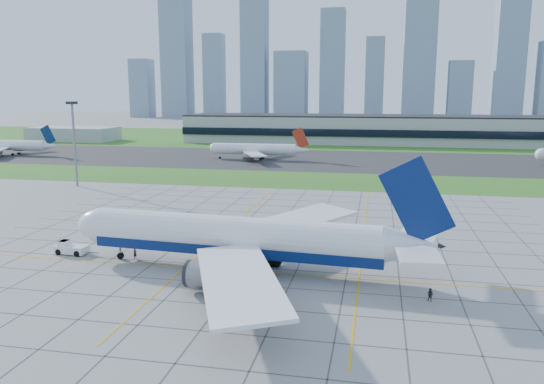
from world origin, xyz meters
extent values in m
plane|color=gray|center=(0.00, 0.00, 0.00)|extent=(1400.00, 1400.00, 0.00)
cube|color=#286B1E|center=(0.00, 90.00, 0.02)|extent=(700.00, 35.00, 0.04)
cube|color=#383838|center=(0.00, 145.00, 0.03)|extent=(700.00, 75.00, 0.04)
cube|color=#286B1E|center=(0.00, 255.00, 0.02)|extent=(700.00, 145.00, 0.04)
cube|color=#474744|center=(-48.00, 10.00, 0.01)|extent=(0.18, 130.00, 0.02)
cube|color=#474744|center=(-40.00, 10.00, 0.01)|extent=(0.18, 130.00, 0.02)
cube|color=#474744|center=(-32.00, 10.00, 0.01)|extent=(0.18, 130.00, 0.02)
cube|color=#474744|center=(-24.00, 10.00, 0.01)|extent=(0.18, 130.00, 0.02)
cube|color=#474744|center=(-16.00, 10.00, 0.01)|extent=(0.18, 130.00, 0.02)
cube|color=#474744|center=(-8.00, 10.00, 0.01)|extent=(0.18, 130.00, 0.02)
cube|color=#474744|center=(0.00, 10.00, 0.01)|extent=(0.18, 130.00, 0.02)
cube|color=#474744|center=(8.00, 10.00, 0.01)|extent=(0.18, 130.00, 0.02)
cube|color=#474744|center=(16.00, 10.00, 0.01)|extent=(0.18, 130.00, 0.02)
cube|color=#474744|center=(24.00, 10.00, 0.01)|extent=(0.18, 130.00, 0.02)
cube|color=#474744|center=(32.00, 10.00, 0.01)|extent=(0.18, 130.00, 0.02)
cube|color=#474744|center=(40.00, 10.00, 0.01)|extent=(0.18, 130.00, 0.02)
cube|color=#474744|center=(0.00, -32.00, 0.01)|extent=(110.00, 0.18, 0.02)
cube|color=#474744|center=(0.00, -24.00, 0.01)|extent=(110.00, 0.18, 0.02)
cube|color=#474744|center=(0.00, -16.00, 0.01)|extent=(110.00, 0.18, 0.02)
cube|color=#474744|center=(0.00, -8.00, 0.01)|extent=(110.00, 0.18, 0.02)
cube|color=#474744|center=(0.00, 0.00, 0.01)|extent=(110.00, 0.18, 0.02)
cube|color=#474744|center=(0.00, 8.00, 0.01)|extent=(110.00, 0.18, 0.02)
cube|color=#474744|center=(0.00, 16.00, 0.01)|extent=(110.00, 0.18, 0.02)
cube|color=#474744|center=(0.00, 24.00, 0.01)|extent=(110.00, 0.18, 0.02)
cube|color=#474744|center=(0.00, 32.00, 0.01)|extent=(110.00, 0.18, 0.02)
cube|color=#474744|center=(0.00, 40.00, 0.01)|extent=(110.00, 0.18, 0.02)
cube|color=#474744|center=(0.00, 48.00, 0.01)|extent=(110.00, 0.18, 0.02)
cube|color=#474744|center=(0.00, 56.00, 0.01)|extent=(110.00, 0.18, 0.02)
cube|color=#474744|center=(0.00, 64.00, 0.01)|extent=(110.00, 0.18, 0.02)
cube|color=#E4A40C|center=(0.00, -2.00, 0.02)|extent=(120.00, 0.25, 0.03)
cube|color=#E4A40C|center=(-10.00, 20.00, 0.02)|extent=(0.25, 100.00, 0.03)
cube|color=#E4A40C|center=(18.00, 20.00, 0.02)|extent=(0.25, 100.00, 0.03)
cube|color=#B7B7B2|center=(40.00, 230.00, 7.50)|extent=(260.00, 42.00, 15.00)
cube|color=black|center=(40.00, 208.50, 7.00)|extent=(260.00, 1.00, 4.00)
cube|color=black|center=(40.00, 230.00, 15.40)|extent=(260.00, 42.00, 0.80)
cube|color=#B7B7B2|center=(-160.00, 210.00, 4.00)|extent=(50.00, 25.00, 8.00)
cylinder|color=gray|center=(-70.00, 65.00, 12.50)|extent=(0.70, 0.70, 25.00)
cube|color=black|center=(-70.00, 65.00, 25.20)|extent=(2.50, 2.50, 0.80)
cube|color=#7E93A5|center=(-258.00, 520.00, 34.00)|extent=(24.00, 21.60, 68.00)
cube|color=#7E93A5|center=(-213.00, 520.00, 71.00)|extent=(31.00, 27.90, 142.00)
cube|color=#7E93A5|center=(-168.00, 520.00, 47.50)|extent=(22.00, 19.80, 95.00)
cube|color=#7E93A5|center=(-120.00, 520.00, 80.00)|extent=(28.00, 25.20, 160.00)
cube|color=#7E93A5|center=(-78.00, 520.00, 37.00)|extent=(35.00, 31.50, 74.00)
cube|color=#7E93A5|center=(-32.00, 520.00, 59.00)|extent=(26.00, 23.40, 118.00)
cube|color=#7E93A5|center=(14.00, 520.00, 44.00)|extent=(20.00, 18.00, 88.00)
cube|color=#7E93A5|center=(60.00, 520.00, 75.00)|extent=(33.00, 29.70, 150.00)
cube|color=#7E93A5|center=(103.00, 520.00, 31.00)|extent=(24.00, 21.60, 62.00)
cube|color=#7E93A5|center=(150.00, 520.00, 64.00)|extent=(29.00, 26.10, 128.00)
cylinder|color=white|center=(-1.64, -1.44, 5.71)|extent=(47.23, 9.53, 6.12)
cube|color=#081C55|center=(-1.64, -1.44, 3.77)|extent=(47.20, 9.12, 1.63)
ellipsoid|color=white|center=(-25.04, 0.27, 5.71)|extent=(10.21, 6.82, 6.12)
cube|color=black|center=(-27.27, 0.44, 6.22)|extent=(2.48, 3.42, 0.61)
cone|color=white|center=(25.31, -3.41, 6.02)|extent=(8.56, 6.39, 5.81)
cube|color=#081C55|center=(25.82, -3.45, 12.85)|extent=(11.13, 1.32, 13.02)
cube|color=white|center=(5.65, 14.39, 4.69)|extent=(22.30, 29.30, 0.99)
cube|color=white|center=(3.27, -18.16, 4.69)|extent=(19.14, 29.93, 0.99)
cylinder|color=slate|center=(-0.86, 9.24, 2.65)|extent=(6.89, 4.35, 3.88)
cylinder|color=slate|center=(-2.42, -12.12, 2.65)|extent=(6.89, 4.35, 3.88)
cylinder|color=gray|center=(-22.49, 0.09, 1.33)|extent=(0.39, 0.39, 2.65)
cylinder|color=black|center=(-22.49, 0.09, 0.56)|extent=(1.16, 0.59, 1.12)
cylinder|color=black|center=(3.68, 1.44, 0.66)|extent=(1.41, 1.32, 1.33)
cylinder|color=black|center=(3.21, -5.07, 0.66)|extent=(1.41, 1.32, 1.33)
cube|color=white|center=(-32.32, 1.14, 0.84)|extent=(5.81, 3.03, 1.31)
cube|color=white|center=(-33.82, 1.25, 1.78)|extent=(1.84, 2.18, 1.03)
cube|color=black|center=(-33.82, 1.25, 1.97)|extent=(1.63, 1.98, 0.66)
cube|color=gray|center=(-28.30, 0.85, 0.56)|extent=(2.82, 0.37, 0.17)
cylinder|color=black|center=(-34.11, 2.50, 0.52)|extent=(1.06, 0.54, 1.03)
cylinder|color=black|center=(-34.28, 0.06, 0.52)|extent=(1.06, 0.54, 1.03)
cylinder|color=black|center=(-30.36, 2.22, 0.52)|extent=(1.06, 0.54, 1.03)
cylinder|color=black|center=(-30.54, -0.21, 0.52)|extent=(1.06, 0.54, 1.03)
imported|color=black|center=(-20.09, 0.68, 0.89)|extent=(0.72, 0.77, 1.78)
imported|color=black|center=(27.82, -9.06, 0.92)|extent=(1.13, 1.08, 1.83)
cylinder|color=white|center=(-146.90, 135.34, 4.50)|extent=(36.57, 4.80, 4.80)
cube|color=#082451|center=(-126.58, 135.34, 9.50)|extent=(7.46, 0.40, 9.15)
cube|color=white|center=(-144.36, 146.34, 3.70)|extent=(13.89, 20.66, 0.40)
cylinder|color=black|center=(-143.85, 137.54, 0.50)|extent=(1.00, 1.00, 1.00)
cylinder|color=black|center=(-143.85, 133.14, 0.50)|extent=(1.00, 1.00, 1.00)
cylinder|color=white|center=(-31.55, 140.25, 4.50)|extent=(35.39, 4.80, 4.80)
cube|color=#AD2913|center=(-11.89, 140.25, 9.50)|extent=(7.46, 0.40, 9.15)
cube|color=white|center=(-29.09, 151.25, 3.70)|extent=(13.89, 20.66, 0.40)
cube|color=white|center=(-29.09, 129.25, 3.70)|extent=(13.89, 20.66, 0.40)
cylinder|color=black|center=(-28.60, 142.45, 0.50)|extent=(1.00, 1.00, 1.00)
cylinder|color=black|center=(-28.60, 138.05, 0.50)|extent=(1.00, 1.00, 1.00)
camera|label=1|loc=(20.07, -80.30, 27.88)|focal=35.00mm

